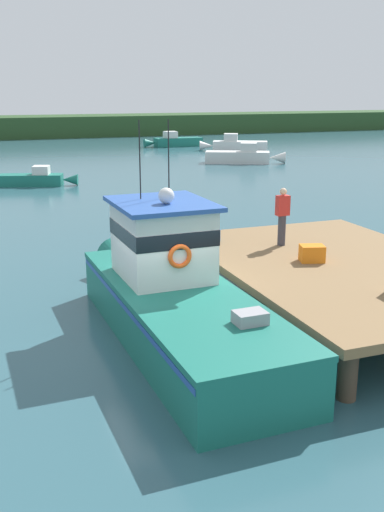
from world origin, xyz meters
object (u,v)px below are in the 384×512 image
Objects in this scene: main_fishing_boat at (172,293)px; moored_boat_far_right at (235,145)px; bait_bucket at (215,235)px; crate_single_by_cleat at (312,253)px; deckhand_by_the_boat at (282,215)px; moored_boat_mid_harbor at (174,141)px; moored_boat_off_the_point at (243,156)px; moored_boat_far_left at (36,179)px.

moored_boat_far_right is at bearing 63.62° from main_fishing_boat.
main_fishing_boat is 28.94× the size of bait_bucket.
main_fishing_boat reaches higher than bait_bucket.
bait_bucket is at bearing 117.76° from crate_single_by_cleat.
deckhand_by_the_boat reaches higher than moored_boat_mid_harbor.
main_fishing_boat is 1.64× the size of moored_boat_off_the_point.
moored_boat_far_right is at bearing 69.18° from moored_boat_off_the_point.
main_fishing_boat is 23.71m from moored_boat_far_left.
deckhand_by_the_boat is 38.93m from moored_boat_far_right.
crate_single_by_cleat is at bearing 7.89° from main_fishing_boat.
moored_boat_far_left is at bearing 100.74° from crate_single_by_cleat.
deckhand_by_the_boat reaches higher than moored_boat_off_the_point.
crate_single_by_cleat is at bearing -111.98° from moored_boat_off_the_point.
bait_bucket is 38.55m from moored_boat_far_right.
moored_boat_mid_harbor is at bearing 72.78° from bait_bucket.
deckhand_by_the_boat is at bearing -113.11° from moored_boat_off_the_point.
main_fishing_boat is at bearing -108.86° from moored_boat_mid_harbor.
deckhand_by_the_boat is at bearing -104.81° from moored_boat_mid_harbor.
crate_single_by_cleat reaches higher than bait_bucket.
moored_boat_mid_harbor is at bearing 75.67° from crate_single_by_cleat.
main_fishing_boat reaches higher than deckhand_by_the_boat.
moored_boat_mid_harbor is at bearing 75.19° from deckhand_by_the_boat.
crate_single_by_cleat is 0.10× the size of moored_boat_off_the_point.
moored_boat_mid_harbor reaches higher than moored_boat_far_left.
main_fishing_boat is at bearing -172.11° from crate_single_by_cleat.
deckhand_by_the_boat is 29.63m from moored_boat_off_the_point.
crate_single_by_cleat reaches higher than moored_boat_far_right.
moored_boat_off_the_point is at bearing 63.20° from bait_bucket.
bait_bucket is at bearing -116.80° from moored_boat_off_the_point.
moored_boat_off_the_point is at bearing -110.82° from moored_boat_far_right.
deckhand_by_the_boat is (1.58, -1.10, 0.69)m from bait_bucket.
moored_boat_far_right reaches higher than moored_boat_off_the_point.
main_fishing_boat is 33.41m from moored_boat_off_the_point.
bait_bucket is 0.06× the size of moored_boat_off_the_point.
main_fishing_boat is 6.04× the size of deckhand_by_the_boat.
deckhand_by_the_boat is 0.35× the size of moored_boat_far_left.
moored_boat_off_the_point is (15.65, 29.52, -0.48)m from main_fishing_boat.
moored_boat_off_the_point is (0.49, -14.88, 0.02)m from moored_boat_mid_harbor.
moored_boat_off_the_point is (11.69, 28.97, -0.88)m from crate_single_by_cleat.
moored_boat_far_right is at bearing 67.43° from deckhand_by_the_boat.
crate_single_by_cleat reaches higher than moored_boat_far_left.
deckhand_by_the_boat is at bearing -34.88° from bait_bucket.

